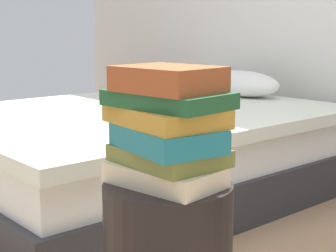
{
  "coord_description": "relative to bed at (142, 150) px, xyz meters",
  "views": [
    {
      "loc": [
        1.0,
        -0.83,
        0.89
      ],
      "look_at": [
        0.0,
        0.0,
        0.65
      ],
      "focal_mm": 57.17,
      "sensor_mm": 36.0,
      "label": 1
    }
  ],
  "objects": [
    {
      "name": "book_olive",
      "position": [
        1.24,
        -0.84,
        0.34
      ],
      "size": [
        0.27,
        0.21,
        0.04
      ],
      "primitive_type": "cube",
      "rotation": [
        0.0,
        0.0,
        0.02
      ],
      "color": "olive",
      "rests_on": "book_cream"
    },
    {
      "name": "bed",
      "position": [
        0.0,
        0.0,
        0.0
      ],
      "size": [
        1.58,
        2.04,
        0.62
      ],
      "rotation": [
        0.0,
        0.0,
        0.03
      ],
      "color": "#2D2D33",
      "rests_on": "ground_plane"
    },
    {
      "name": "book_cream",
      "position": [
        1.25,
        -0.86,
        0.29
      ],
      "size": [
        0.3,
        0.22,
        0.05
      ],
      "primitive_type": "cube",
      "rotation": [
        0.0,
        0.0,
        0.17
      ],
      "color": "beige",
      "rests_on": "side_table"
    },
    {
      "name": "book_ochre",
      "position": [
        1.24,
        -0.85,
        0.44
      ],
      "size": [
        0.31,
        0.22,
        0.05
      ],
      "primitive_type": "cube",
      "rotation": [
        0.0,
        0.0,
        -0.08
      ],
      "color": "#B7842D",
      "rests_on": "book_teal"
    },
    {
      "name": "book_rust",
      "position": [
        1.26,
        -0.85,
        0.53
      ],
      "size": [
        0.26,
        0.21,
        0.06
      ],
      "primitive_type": "cube",
      "rotation": [
        0.0,
        0.0,
        0.12
      ],
      "color": "#994723",
      "rests_on": "book_forest"
    },
    {
      "name": "book_forest",
      "position": [
        1.24,
        -0.85,
        0.48
      ],
      "size": [
        0.32,
        0.23,
        0.04
      ],
      "primitive_type": "cube",
      "rotation": [
        0.0,
        0.0,
        0.12
      ],
      "color": "#1E512D",
      "rests_on": "book_ochre"
    },
    {
      "name": "book_teal",
      "position": [
        1.26,
        -0.85,
        0.39
      ],
      "size": [
        0.28,
        0.22,
        0.06
      ],
      "primitive_type": "cube",
      "rotation": [
        0.0,
        0.0,
        -0.11
      ],
      "color": "#1E727F",
      "rests_on": "book_olive"
    }
  ]
}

